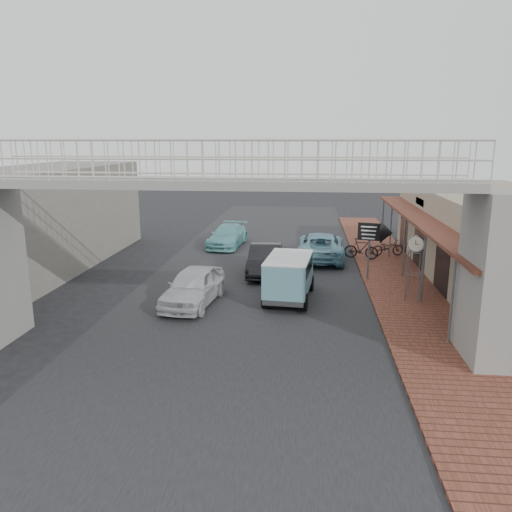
% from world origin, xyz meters
% --- Properties ---
extents(ground, '(120.00, 120.00, 0.00)m').
position_xyz_m(ground, '(0.00, 0.00, 0.00)').
color(ground, black).
rests_on(ground, ground).
extents(road_strip, '(10.00, 60.00, 0.01)m').
position_xyz_m(road_strip, '(0.00, 0.00, 0.01)').
color(road_strip, black).
rests_on(road_strip, ground).
extents(sidewalk, '(3.00, 40.00, 0.10)m').
position_xyz_m(sidewalk, '(6.50, 3.00, 0.05)').
color(sidewalk, brown).
rests_on(sidewalk, ground).
extents(shophouse_row, '(7.20, 18.00, 4.00)m').
position_xyz_m(shophouse_row, '(10.97, 4.00, 2.01)').
color(shophouse_row, gray).
rests_on(shophouse_row, ground).
extents(footbridge, '(16.40, 2.40, 6.34)m').
position_xyz_m(footbridge, '(0.00, -4.00, 3.18)').
color(footbridge, gray).
rests_on(footbridge, ground).
extents(building_far_left, '(5.00, 14.00, 5.00)m').
position_xyz_m(building_far_left, '(-11.00, 6.00, 2.50)').
color(building_far_left, gray).
rests_on(building_far_left, ground).
extents(white_hatchback, '(2.19, 4.43, 1.45)m').
position_xyz_m(white_hatchback, '(-2.02, 0.20, 0.73)').
color(white_hatchback, silver).
rests_on(white_hatchback, ground).
extents(dark_sedan, '(1.51, 4.26, 1.40)m').
position_xyz_m(dark_sedan, '(0.40, 5.04, 0.70)').
color(dark_sedan, black).
rests_on(dark_sedan, ground).
extents(angkot_curb, '(2.57, 5.33, 1.46)m').
position_xyz_m(angkot_curb, '(3.14, 8.35, 0.73)').
color(angkot_curb, '#6BA8BB').
rests_on(angkot_curb, ground).
extents(angkot_far, '(2.19, 4.58, 1.29)m').
position_xyz_m(angkot_far, '(-2.42, 11.18, 0.64)').
color(angkot_far, '#6AB6B7').
rests_on(angkot_far, ground).
extents(angkot_van, '(2.03, 3.88, 1.83)m').
position_xyz_m(angkot_van, '(1.71, 1.14, 1.16)').
color(angkot_van, black).
rests_on(angkot_van, ground).
extents(motorcycle_near, '(1.83, 0.93, 0.92)m').
position_xyz_m(motorcycle_near, '(6.83, 9.17, 0.56)').
color(motorcycle_near, black).
rests_on(motorcycle_near, sidewalk).
extents(motorcycle_far, '(1.90, 1.00, 1.10)m').
position_xyz_m(motorcycle_far, '(5.30, 8.28, 0.65)').
color(motorcycle_far, black).
rests_on(motorcycle_far, sidewalk).
extents(street_clock, '(0.68, 0.66, 2.62)m').
position_xyz_m(street_clock, '(6.63, 1.27, 2.28)').
color(street_clock, '#59595B').
rests_on(street_clock, sidewalk).
extents(arrow_sign, '(1.62, 1.07, 2.69)m').
position_xyz_m(arrow_sign, '(5.84, 4.12, 2.27)').
color(arrow_sign, '#59595B').
rests_on(arrow_sign, sidewalk).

